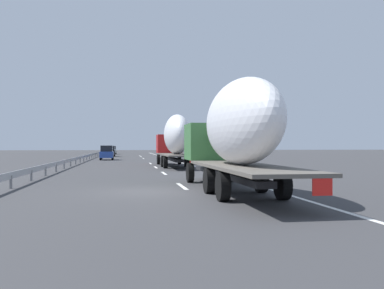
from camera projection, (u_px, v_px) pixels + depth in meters
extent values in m
plane|color=#38383A|center=(132.00, 160.00, 57.04)|extent=(260.00, 260.00, 0.00)
cube|color=white|center=(182.00, 186.00, 19.80)|extent=(3.20, 0.20, 0.01)
cube|color=white|center=(164.00, 173.00, 29.16)|extent=(3.20, 0.20, 0.01)
cube|color=white|center=(156.00, 167.00, 37.13)|extent=(3.20, 0.20, 0.01)
cube|color=white|center=(150.00, 163.00, 45.37)|extent=(3.20, 0.20, 0.01)
cube|color=white|center=(143.00, 158.00, 63.18)|extent=(3.20, 0.20, 0.01)
cube|color=white|center=(141.00, 157.00, 72.63)|extent=(3.20, 0.20, 0.01)
cube|color=white|center=(141.00, 156.00, 75.17)|extent=(3.20, 0.20, 0.01)
cube|color=white|center=(140.00, 156.00, 81.01)|extent=(3.20, 0.20, 0.01)
cube|color=white|center=(168.00, 158.00, 62.84)|extent=(110.00, 0.20, 0.01)
cube|color=#B21919|center=(169.00, 144.00, 43.27)|extent=(2.40, 2.50, 1.90)
cube|color=black|center=(168.00, 139.00, 44.36)|extent=(0.08, 2.12, 0.80)
cube|color=#262628|center=(172.00, 159.00, 40.09)|extent=(11.83, 0.70, 0.24)
cube|color=#59544C|center=(176.00, 155.00, 36.92)|extent=(10.46, 2.50, 0.12)
ellipsoid|color=white|center=(177.00, 134.00, 36.64)|extent=(6.81, 2.20, 3.51)
cube|color=red|center=(193.00, 159.00, 31.89)|extent=(0.04, 0.56, 0.56)
cylinder|color=black|center=(158.00, 159.00, 43.09)|extent=(1.04, 0.30, 1.04)
cylinder|color=black|center=(179.00, 159.00, 43.44)|extent=(1.04, 0.30, 1.04)
cylinder|color=black|center=(163.00, 161.00, 37.93)|extent=(1.04, 0.35, 1.04)
cylinder|color=black|center=(187.00, 161.00, 38.28)|extent=(1.04, 0.35, 1.04)
cylinder|color=black|center=(165.00, 162.00, 35.56)|extent=(1.04, 0.35, 1.04)
cylinder|color=black|center=(191.00, 162.00, 35.91)|extent=(1.04, 0.35, 1.04)
cube|color=#387038|center=(210.00, 142.00, 22.02)|extent=(2.40, 2.50, 1.90)
cube|color=black|center=(207.00, 133.00, 23.10)|extent=(0.08, 2.12, 0.80)
cube|color=#262628|center=(224.00, 174.00, 18.91)|extent=(11.55, 0.70, 0.24)
cube|color=#59544C|center=(244.00, 167.00, 15.82)|extent=(10.15, 2.50, 0.12)
ellipsoid|color=white|center=(240.00, 122.00, 16.31)|extent=(8.03, 2.20, 3.35)
cube|color=red|center=(322.00, 185.00, 10.94)|extent=(0.04, 0.56, 0.56)
cylinder|color=black|center=(190.00, 173.00, 21.84)|extent=(1.04, 0.30, 1.04)
cylinder|color=black|center=(231.00, 172.00, 22.18)|extent=(1.04, 0.30, 1.04)
cylinder|color=black|center=(209.00, 181.00, 16.83)|extent=(1.04, 0.35, 1.04)
cylinder|color=black|center=(261.00, 180.00, 17.17)|extent=(1.04, 0.35, 1.04)
cylinder|color=black|center=(223.00, 186.00, 14.46)|extent=(1.04, 0.35, 1.04)
cylinder|color=black|center=(283.00, 185.00, 14.80)|extent=(1.04, 0.35, 1.04)
cube|color=black|center=(110.00, 152.00, 74.28)|extent=(4.24, 1.81, 0.84)
cube|color=black|center=(110.00, 148.00, 73.97)|extent=(2.33, 1.59, 0.78)
cylinder|color=black|center=(106.00, 155.00, 75.45)|extent=(0.64, 0.22, 0.64)
cylinder|color=black|center=(115.00, 155.00, 75.70)|extent=(0.64, 0.22, 0.64)
cylinder|color=black|center=(105.00, 155.00, 72.85)|extent=(0.64, 0.22, 0.64)
cylinder|color=black|center=(114.00, 155.00, 73.11)|extent=(0.64, 0.22, 0.64)
cube|color=#ADB2B7|center=(113.00, 151.00, 94.98)|extent=(4.33, 1.70, 0.84)
cube|color=black|center=(112.00, 148.00, 94.66)|extent=(2.38, 1.50, 0.73)
cylinder|color=black|center=(109.00, 153.00, 96.19)|extent=(0.64, 0.22, 0.64)
cylinder|color=black|center=(116.00, 153.00, 96.42)|extent=(0.64, 0.22, 0.64)
cylinder|color=black|center=(109.00, 153.00, 93.54)|extent=(0.64, 0.22, 0.64)
cylinder|color=black|center=(116.00, 153.00, 93.77)|extent=(0.64, 0.22, 0.64)
cube|color=#28479E|center=(107.00, 155.00, 56.59)|extent=(4.01, 1.75, 0.84)
cube|color=black|center=(107.00, 149.00, 56.30)|extent=(2.21, 1.54, 0.82)
cylinder|color=black|center=(102.00, 157.00, 57.70)|extent=(0.64, 0.22, 0.64)
cylinder|color=black|center=(113.00, 157.00, 57.94)|extent=(0.64, 0.22, 0.64)
cylinder|color=black|center=(100.00, 158.00, 55.24)|extent=(0.64, 0.22, 0.64)
cylinder|color=black|center=(112.00, 158.00, 55.49)|extent=(0.64, 0.22, 0.64)
cylinder|color=gray|center=(183.00, 151.00, 55.73)|extent=(0.10, 0.10, 2.39)
cube|color=#2D569E|center=(183.00, 140.00, 55.74)|extent=(0.06, 0.90, 0.70)
cylinder|color=#472D19|center=(223.00, 156.00, 52.84)|extent=(0.32, 0.32, 1.27)
cone|color=#1E5B23|center=(223.00, 128.00, 52.85)|extent=(2.64, 2.64, 5.83)
cylinder|color=#472D19|center=(175.00, 151.00, 88.84)|extent=(0.27, 0.27, 1.72)
cone|color=#194C1E|center=(175.00, 135.00, 88.85)|extent=(3.69, 3.69, 5.00)
cylinder|color=#472D19|center=(176.00, 151.00, 100.45)|extent=(0.37, 0.37, 1.42)
cone|color=#1E5B23|center=(176.00, 139.00, 100.46)|extent=(2.97, 2.97, 4.49)
cylinder|color=#472D19|center=(176.00, 150.00, 97.88)|extent=(0.39, 0.39, 1.67)
cone|color=#286B2D|center=(176.00, 139.00, 97.89)|extent=(2.71, 2.71, 3.62)
cube|color=#9EA0A5|center=(90.00, 155.00, 59.05)|extent=(94.00, 0.06, 0.32)
cube|color=slate|center=(11.00, 182.00, 18.70)|extent=(0.10, 0.10, 0.60)
cube|color=slate|center=(31.00, 176.00, 22.73)|extent=(0.10, 0.10, 0.60)
cube|color=slate|center=(46.00, 171.00, 26.77)|extent=(0.10, 0.10, 0.60)
cube|color=slate|center=(56.00, 168.00, 30.80)|extent=(0.10, 0.10, 0.60)
cube|color=slate|center=(64.00, 165.00, 34.84)|extent=(0.10, 0.10, 0.60)
cube|color=slate|center=(71.00, 163.00, 38.87)|extent=(0.10, 0.10, 0.60)
cube|color=slate|center=(76.00, 162.00, 42.91)|extent=(0.10, 0.10, 0.60)
cube|color=slate|center=(80.00, 160.00, 46.95)|extent=(0.10, 0.10, 0.60)
cube|color=slate|center=(84.00, 159.00, 50.98)|extent=(0.10, 0.10, 0.60)
cube|color=slate|center=(87.00, 158.00, 55.02)|extent=(0.10, 0.10, 0.60)
cube|color=slate|center=(89.00, 157.00, 59.05)|extent=(0.10, 0.10, 0.60)
cube|color=slate|center=(92.00, 157.00, 63.09)|extent=(0.10, 0.10, 0.60)
cube|color=slate|center=(94.00, 156.00, 67.12)|extent=(0.10, 0.10, 0.60)
cube|color=slate|center=(96.00, 155.00, 71.16)|extent=(0.10, 0.10, 0.60)
cube|color=slate|center=(97.00, 155.00, 75.19)|extent=(0.10, 0.10, 0.60)
cube|color=slate|center=(99.00, 154.00, 79.23)|extent=(0.10, 0.10, 0.60)
cube|color=slate|center=(100.00, 154.00, 83.27)|extent=(0.10, 0.10, 0.60)
cube|color=slate|center=(101.00, 154.00, 87.30)|extent=(0.10, 0.10, 0.60)
cube|color=slate|center=(102.00, 153.00, 91.34)|extent=(0.10, 0.10, 0.60)
cube|color=slate|center=(103.00, 153.00, 95.37)|extent=(0.10, 0.10, 0.60)
cube|color=slate|center=(104.00, 153.00, 99.41)|extent=(0.10, 0.10, 0.60)
cube|color=slate|center=(105.00, 152.00, 103.44)|extent=(0.10, 0.10, 0.60)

